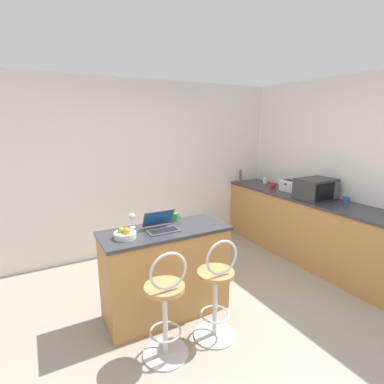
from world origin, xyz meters
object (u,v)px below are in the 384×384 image
(wine_glass_tall, at_px, (132,217))
(mug_blue, at_px, (346,200))
(pepper_mill, at_px, (240,176))
(bar_stool_far, at_px, (216,292))
(toaster, at_px, (290,186))
(microwave, at_px, (316,189))
(laptop, at_px, (161,225))
(mug_red, at_px, (273,185))
(mug_green, at_px, (175,217))
(fruit_bowl, at_px, (125,234))
(mug_white, at_px, (265,181))
(bar_stool_near, at_px, (166,308))

(wine_glass_tall, distance_m, mug_blue, 2.82)
(wine_glass_tall, relative_size, pepper_mill, 0.66)
(bar_stool_far, bearing_deg, toaster, 29.44)
(toaster, xyz_separation_m, pepper_mill, (-0.26, 0.91, 0.03))
(microwave, relative_size, wine_glass_tall, 3.18)
(pepper_mill, xyz_separation_m, mug_blue, (0.39, -1.78, -0.07))
(laptop, relative_size, pepper_mill, 1.35)
(mug_blue, bearing_deg, mug_red, 100.16)
(mug_green, xyz_separation_m, mug_blue, (2.32, -0.42, 0.00))
(pepper_mill, distance_m, fruit_bowl, 3.00)
(bar_stool_far, height_order, laptop, laptop)
(toaster, height_order, mug_white, toaster)
(bar_stool_far, xyz_separation_m, mug_white, (2.23, 1.86, 0.52))
(mug_blue, xyz_separation_m, fruit_bowl, (-2.94, 0.19, -0.01))
(laptop, bearing_deg, mug_blue, -5.51)
(bar_stool_far, height_order, toaster, toaster)
(wine_glass_tall, relative_size, mug_white, 1.66)
(microwave, bearing_deg, bar_stool_far, -161.89)
(microwave, bearing_deg, mug_blue, -61.11)
(bar_stool_far, relative_size, fruit_bowl, 4.87)
(microwave, bearing_deg, wine_glass_tall, 178.01)
(mug_blue, xyz_separation_m, mug_white, (-0.03, 1.52, 0.00))
(toaster, xyz_separation_m, mug_red, (-0.08, 0.29, -0.04))
(laptop, relative_size, toaster, 1.14)
(mug_red, bearing_deg, bar_stool_far, -144.04)
(mug_white, xyz_separation_m, fruit_bowl, (-2.90, -1.33, -0.01))
(wine_glass_tall, bearing_deg, microwave, -1.99)
(toaster, bearing_deg, pepper_mill, 105.97)
(mug_green, bearing_deg, toaster, 11.55)
(pepper_mill, xyz_separation_m, mug_red, (0.18, -0.62, -0.06))
(wine_glass_tall, xyz_separation_m, mug_red, (2.58, 0.72, -0.07))
(laptop, relative_size, fruit_bowl, 1.57)
(pepper_mill, bearing_deg, bar_stool_far, -131.60)
(mug_blue, bearing_deg, bar_stool_near, -173.07)
(laptop, height_order, fruit_bowl, laptop)
(microwave, distance_m, mug_green, 2.13)
(laptop, bearing_deg, bar_stool_far, -63.77)
(wine_glass_tall, distance_m, mug_white, 2.97)
(laptop, bearing_deg, fruit_bowl, -172.08)
(microwave, distance_m, fruit_bowl, 2.75)
(bar_stool_near, height_order, mug_white, mug_white)
(wine_glass_tall, height_order, mug_blue, wine_glass_tall)
(laptop, distance_m, wine_glass_tall, 0.31)
(fruit_bowl, bearing_deg, laptop, 7.92)
(bar_stool_near, distance_m, fruit_bowl, 0.75)
(mug_white, bearing_deg, bar_stool_near, -145.80)
(mug_white, bearing_deg, fruit_bowl, -155.36)
(microwave, bearing_deg, mug_red, 91.28)
(wine_glass_tall, bearing_deg, mug_white, 21.60)
(laptop, xyz_separation_m, mug_green, (0.23, 0.18, -0.00))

